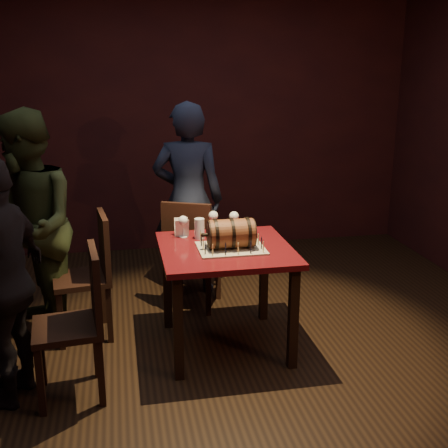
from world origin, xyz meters
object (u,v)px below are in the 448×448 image
Objects in this scene: wine_glass_right at (234,217)px; person_left_front at (3,282)px; person_back at (188,199)px; barrel_cake at (231,234)px; person_left_rear at (29,228)px; pint_of_ale at (199,229)px; wine_glass_mid at (213,217)px; wine_glass_left at (183,222)px; chair_left_rear at (92,269)px; chair_left_front at (80,315)px; pub_table at (226,262)px; chair_back at (190,249)px.

wine_glass_right is 0.11× the size of person_left_front.
wine_glass_right is at bearing 120.91° from person_back.
person_left_rear is at bearing 160.83° from barrel_cake.
pint_of_ale is 0.10× the size of person_left_front.
pint_of_ale is at bearing -130.23° from wine_glass_mid.
chair_left_rear is at bearing 173.17° from wine_glass_left.
chair_left_front reaches higher than wine_glass_mid.
person_left_rear reaches higher than pint_of_ale.
barrel_cake is 0.24× the size of person_left_front.
pub_table is 0.97× the size of chair_back.
wine_glass_right is at bearing -49.71° from chair_back.
wine_glass_mid is at bearing 0.75° from chair_left_rear.
person_left_rear is (-1.23, -0.67, 0.00)m from person_back.
chair_left_rear is at bearing 87.00° from chair_left_front.
barrel_cake is at bearing -60.80° from pub_table.
chair_back is at bearing 104.47° from barrel_cake.
chair_back is at bearing 21.96° from chair_left_rear.
wine_glass_right is 0.56m from chair_back.
wine_glass_left and wine_glass_right have the same top height.
person_left_front reaches higher than wine_glass_right.
person_left_front is (-1.42, -0.33, -0.11)m from barrel_cake.
barrel_cake is 1.46m from person_left_rear.
person_left_rear is at bearing 113.79° from chair_left_front.
pint_of_ale is 0.54m from chair_back.
barrel_cake is at bearing -83.52° from wine_glass_mid.
chair_back and chair_left_front have the same top height.
person_back is at bearing 88.02° from pint_of_ale.
barrel_cake is 2.27× the size of wine_glass_right.
pub_table is 5.59× the size of wine_glass_left.
person_left_front is at bearing 172.97° from chair_left_front.
chair_back is 0.53m from person_back.
chair_left_front is at bearing -145.08° from wine_glass_right.
chair_left_rear is 0.56× the size of person_back.
chair_left_front reaches higher than pub_table.
barrel_cake is at bearing -49.36° from wine_glass_left.
wine_glass_mid is 0.73m from person_back.
person_back is at bearing 84.42° from chair_back.
person_left_front is (-1.39, -0.38, 0.11)m from pub_table.
wine_glass_left is at bearing -158.91° from wine_glass_mid.
barrel_cake is at bearing 110.22° from person_back.
person_back is at bearing 60.89° from chair_left_front.
wine_glass_right is 1.69m from person_left_front.
pub_table is at bearing 109.09° from person_back.
wine_glass_left is 1.07× the size of pint_of_ale.
wine_glass_mid is at bearing 93.08° from pub_table.
barrel_cake is 2.43× the size of pint_of_ale.
wine_glass_right is 0.17× the size of chair_left_front.
chair_left_front is at bearing 6.40° from person_left_rear.
chair_left_rear reaches higher than wine_glass_mid.
wine_glass_mid is at bearing 136.99° from person_left_front.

